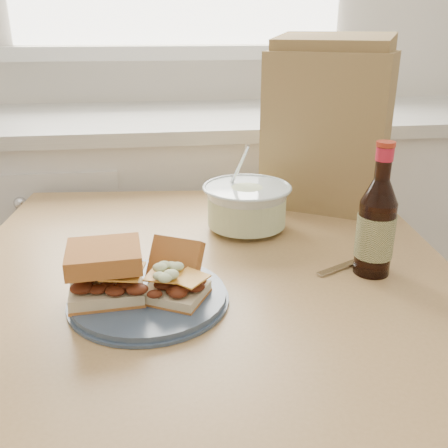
{
  "coord_description": "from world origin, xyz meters",
  "views": [
    {
      "loc": [
        -0.11,
        -0.01,
        1.22
      ],
      "look_at": [
        0.01,
        0.86,
        0.87
      ],
      "focal_mm": 40.0,
      "sensor_mm": 36.0,
      "label": 1
    }
  ],
  "objects": [
    {
      "name": "cabinet_run",
      "position": [
        -0.0,
        1.7,
        0.47
      ],
      "size": [
        2.5,
        0.64,
        0.94
      ],
      "color": "silver",
      "rests_on": "ground"
    },
    {
      "name": "dining_table",
      "position": [
        -0.03,
        0.85,
        0.67
      ],
      "size": [
        1.03,
        1.03,
        0.79
      ],
      "rotation": [
        0.0,
        0.0,
        -0.09
      ],
      "color": "tan",
      "rests_on": "ground"
    },
    {
      "name": "plate",
      "position": [
        -0.14,
        0.73,
        0.79
      ],
      "size": [
        0.26,
        0.26,
        0.02
      ],
      "primitive_type": "cylinder",
      "color": "#3C4C62",
      "rests_on": "dining_table"
    },
    {
      "name": "sandwich_left",
      "position": [
        -0.2,
        0.73,
        0.85
      ],
      "size": [
        0.12,
        0.11,
        0.09
      ],
      "rotation": [
        0.0,
        0.0,
        0.07
      ],
      "color": "beige",
      "rests_on": "plate"
    },
    {
      "name": "sandwich_right",
      "position": [
        -0.09,
        0.73,
        0.83
      ],
      "size": [
        0.12,
        0.16,
        0.08
      ],
      "rotation": [
        0.0,
        0.0,
        -0.5
      ],
      "color": "beige",
      "rests_on": "plate"
    },
    {
      "name": "coleslaw_bowl",
      "position": [
        0.08,
        1.02,
        0.84
      ],
      "size": [
        0.2,
        0.2,
        0.2
      ],
      "color": "silver",
      "rests_on": "dining_table"
    },
    {
      "name": "beer_bottle",
      "position": [
        0.27,
        0.78,
        0.88
      ],
      "size": [
        0.07,
        0.07,
        0.25
      ],
      "rotation": [
        0.0,
        0.0,
        0.04
      ],
      "color": "black",
      "rests_on": "dining_table"
    },
    {
      "name": "knife",
      "position": [
        0.28,
        0.83,
        0.79
      ],
      "size": [
        0.16,
        0.09,
        0.01
      ],
      "rotation": [
        0.0,
        0.0,
        0.46
      ],
      "color": "silver",
      "rests_on": "dining_table"
    },
    {
      "name": "paper_bag",
      "position": [
        0.31,
        1.17,
        0.97
      ],
      "size": [
        0.34,
        0.31,
        0.37
      ],
      "primitive_type": "cube",
      "rotation": [
        0.0,
        0.0,
        -0.54
      ],
      "color": "#A3814E",
      "rests_on": "dining_table"
    }
  ]
}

